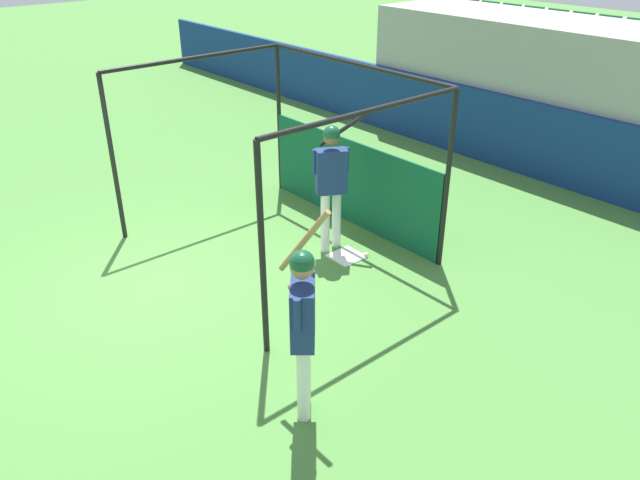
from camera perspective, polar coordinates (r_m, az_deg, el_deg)
name	(u,v)px	position (r m, az deg, el deg)	size (l,w,h in m)	color
ground_plane	(166,284)	(8.61, -13.94, -3.94)	(60.00, 60.00, 0.00)	#477F38
outfield_wall	(491,128)	(12.72, 15.37, 9.82)	(24.00, 0.12, 1.38)	navy
bleacher_section	(533,85)	(13.58, 18.89, 13.26)	(6.50, 2.40, 2.66)	#9E9E99
batting_cage	(328,164)	(9.33, 0.77, 6.99)	(3.74, 3.08, 2.52)	black
home_plate	(347,256)	(9.01, 2.45, -1.48)	(0.44, 0.44, 0.02)	white
player_batter	(332,176)	(8.76, 1.07, 5.90)	(0.59, 0.91, 2.00)	white
player_waiting	(303,318)	(5.78, -1.59, -7.14)	(0.78, 0.62, 2.09)	white
baseball	(366,255)	(9.00, 4.21, -1.35)	(0.07, 0.07, 0.07)	white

